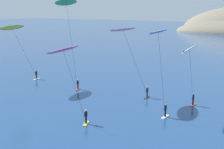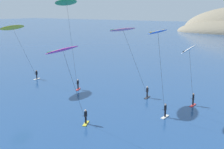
{
  "view_description": "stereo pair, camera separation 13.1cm",
  "coord_description": "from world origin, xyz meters",
  "px_view_note": "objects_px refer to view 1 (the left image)",
  "views": [
    {
      "loc": [
        25.93,
        3.81,
        12.64
      ],
      "look_at": [
        5.35,
        36.22,
        3.7
      ],
      "focal_mm": 45.0,
      "sensor_mm": 36.0,
      "label": 1
    },
    {
      "loc": [
        26.04,
        3.88,
        12.64
      ],
      "look_at": [
        5.35,
        36.22,
        3.7
      ],
      "focal_mm": 45.0,
      "sensor_mm": 36.0,
      "label": 2
    }
  ],
  "objects_px": {
    "kitesurfer_magenta": "(65,56)",
    "kitesurfer_green": "(67,8)",
    "kitesurfer_blue": "(159,41)",
    "kitesurfer_yellow": "(14,31)",
    "kitesurfer_pink": "(126,37)",
    "kitesurfer_white": "(190,54)"
  },
  "relations": [
    {
      "from": "kitesurfer_white",
      "to": "kitesurfer_green",
      "type": "height_order",
      "value": "kitesurfer_green"
    },
    {
      "from": "kitesurfer_magenta",
      "to": "kitesurfer_blue",
      "type": "distance_m",
      "value": 9.67
    },
    {
      "from": "kitesurfer_yellow",
      "to": "kitesurfer_white",
      "type": "relative_size",
      "value": 1.18
    },
    {
      "from": "kitesurfer_magenta",
      "to": "kitesurfer_yellow",
      "type": "relative_size",
      "value": 0.91
    },
    {
      "from": "kitesurfer_magenta",
      "to": "kitesurfer_green",
      "type": "relative_size",
      "value": 0.66
    },
    {
      "from": "kitesurfer_pink",
      "to": "kitesurfer_green",
      "type": "bearing_deg",
      "value": 175.83
    },
    {
      "from": "kitesurfer_pink",
      "to": "kitesurfer_white",
      "type": "bearing_deg",
      "value": 10.19
    },
    {
      "from": "kitesurfer_yellow",
      "to": "kitesurfer_green",
      "type": "distance_m",
      "value": 11.38
    },
    {
      "from": "kitesurfer_yellow",
      "to": "kitesurfer_pink",
      "type": "height_order",
      "value": "kitesurfer_pink"
    },
    {
      "from": "kitesurfer_yellow",
      "to": "kitesurfer_pink",
      "type": "distance_m",
      "value": 20.86
    },
    {
      "from": "kitesurfer_blue",
      "to": "kitesurfer_green",
      "type": "bearing_deg",
      "value": 164.58
    },
    {
      "from": "kitesurfer_yellow",
      "to": "kitesurfer_pink",
      "type": "xyz_separation_m",
      "value": [
        20.86,
        0.2,
        0.17
      ]
    },
    {
      "from": "kitesurfer_magenta",
      "to": "kitesurfer_green",
      "type": "distance_m",
      "value": 15.7
    },
    {
      "from": "kitesurfer_yellow",
      "to": "kitesurfer_blue",
      "type": "bearing_deg",
      "value": -7.45
    },
    {
      "from": "kitesurfer_magenta",
      "to": "kitesurfer_green",
      "type": "xyz_separation_m",
      "value": [
        -9.67,
        11.55,
        4.42
      ]
    },
    {
      "from": "kitesurfer_white",
      "to": "kitesurfer_blue",
      "type": "bearing_deg",
      "value": -108.59
    },
    {
      "from": "kitesurfer_white",
      "to": "kitesurfer_magenta",
      "type": "bearing_deg",
      "value": -123.89
    },
    {
      "from": "kitesurfer_white",
      "to": "kitesurfer_green",
      "type": "distance_m",
      "value": 18.6
    },
    {
      "from": "kitesurfer_pink",
      "to": "kitesurfer_yellow",
      "type": "bearing_deg",
      "value": -179.44
    },
    {
      "from": "kitesurfer_blue",
      "to": "kitesurfer_pink",
      "type": "distance_m",
      "value": 7.08
    },
    {
      "from": "kitesurfer_yellow",
      "to": "kitesurfer_pink",
      "type": "relative_size",
      "value": 0.98
    },
    {
      "from": "kitesurfer_magenta",
      "to": "kitesurfer_yellow",
      "type": "xyz_separation_m",
      "value": [
        -20.4,
        10.61,
        0.77
      ]
    }
  ]
}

